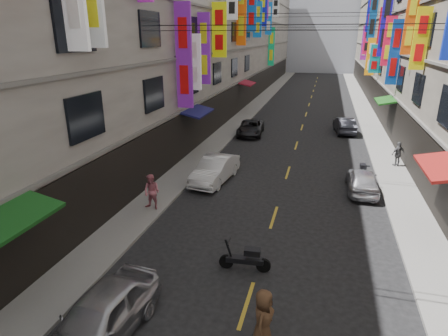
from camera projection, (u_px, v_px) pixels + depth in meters
The scene contains 18 objects.
sidewalk_left at pixel (249, 111), 40.11m from camera, with size 2.00×90.00×0.12m, color slate.
sidewalk_right at pixel (368, 117), 37.17m from camera, with size 2.00×90.00×0.12m, color slate.
building_row_left at pixel (194, 17), 38.42m from camera, with size 10.14×90.00×19.00m.
haze_block at pixel (324, 19), 80.45m from camera, with size 18.00×8.00×22.00m, color #A7ACBA.
shop_signage at pixel (307, 17), 29.69m from camera, with size 14.00×55.00×11.45m.
street_awnings at pixel (274, 115), 23.41m from camera, with size 13.99×35.20×0.41m.
overhead_cables at pixel (305, 18), 24.79m from camera, with size 14.00×38.04×1.24m.
lane_markings at pixel (304, 120), 35.93m from camera, with size 0.12×80.20×0.01m.
scooter_crossing at pixel (246, 259), 12.91m from camera, with size 1.80×0.50×1.14m.
scooter_far_right at pixel (363, 173), 20.98m from camera, with size 0.50×1.80×1.14m.
car_left_near at pixel (100, 318), 9.82m from camera, with size 1.68×4.18×1.42m, color #B5B4B9.
car_left_mid at pixel (215, 170), 20.74m from camera, with size 1.47×4.22×1.39m, color silver.
car_left_far at pixel (251, 128), 30.53m from camera, with size 1.93×4.19×1.16m, color black.
car_right_mid at pixel (362, 180), 19.38m from camera, with size 1.49×3.70×1.26m, color silver.
car_right_far at pixel (344, 125), 31.19m from camera, with size 1.38×3.95×1.30m, color #212228.
pedestrian_lfar at pixel (152, 192), 17.13m from camera, with size 0.81×0.55×1.66m, color #C36776.
pedestrian_rfar at pixel (398, 154), 22.84m from camera, with size 0.90×0.51×1.53m, color #5C5C5E.
pedestrian_crossing at pixel (263, 320), 9.56m from camera, with size 0.84×0.58×1.73m, color #503520.
Camera 1 is at (1.76, 2.82, 7.73)m, focal length 30.00 mm.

